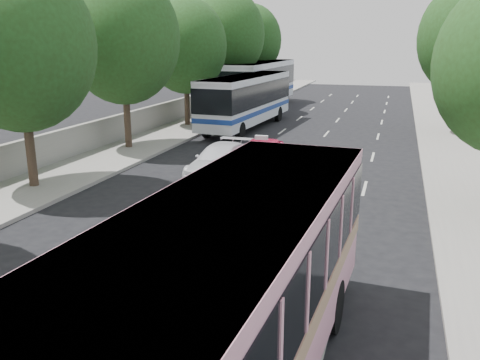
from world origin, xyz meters
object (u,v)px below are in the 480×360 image
at_px(pink_taxi, 261,158).
at_px(tour_coach_front, 247,97).
at_px(pink_bus, 216,299).
at_px(tour_coach_rear, 260,81).
at_px(white_pickup, 220,161).

relative_size(pink_taxi, tour_coach_front, 0.41).
bearing_deg(pink_bus, pink_taxi, 105.46).
height_order(pink_taxi, tour_coach_rear, tour_coach_rear).
distance_m(pink_bus, tour_coach_front, 27.62).
xyz_separation_m(white_pickup, tour_coach_rear, (-4.30, 22.68, 1.72)).
bearing_deg(tour_coach_front, pink_bus, -70.65).
relative_size(white_pickup, tour_coach_rear, 0.35).
bearing_deg(pink_bus, tour_coach_front, 108.69).
xyz_separation_m(white_pickup, tour_coach_front, (-2.50, 12.52, 1.43)).
bearing_deg(tour_coach_front, white_pickup, -74.92).
relative_size(pink_taxi, tour_coach_rear, 0.36).
height_order(pink_bus, pink_taxi, pink_bus).
distance_m(pink_taxi, white_pickup, 1.79).
bearing_deg(pink_taxi, white_pickup, -172.66).
xyz_separation_m(pink_taxi, tour_coach_rear, (-6.04, 22.28, 1.58)).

